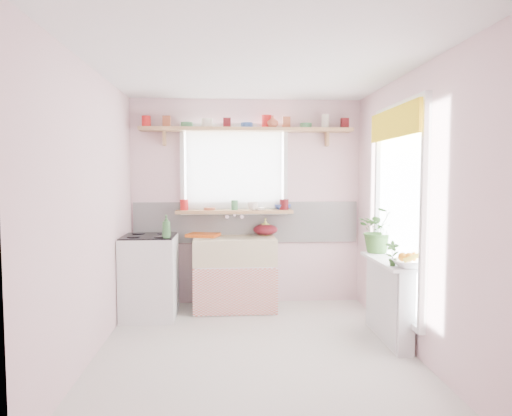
{
  "coord_description": "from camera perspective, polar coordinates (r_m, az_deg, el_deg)",
  "views": [
    {
      "loc": [
        -0.25,
        -3.99,
        1.57
      ],
      "look_at": [
        0.05,
        0.55,
        1.25
      ],
      "focal_mm": 32.0,
      "sensor_mm": 36.0,
      "label": 1
    }
  ],
  "objects": [
    {
      "name": "room",
      "position": [
        4.94,
        6.86,
        1.7
      ],
      "size": [
        3.2,
        3.2,
        3.2
      ],
      "color": "beige",
      "rests_on": "ground"
    },
    {
      "name": "sink_unit",
      "position": [
        5.41,
        -2.64,
        -8.12
      ],
      "size": [
        0.95,
        0.65,
        1.11
      ],
      "color": "white",
      "rests_on": "ground"
    },
    {
      "name": "cooker",
      "position": [
        5.23,
        -13.16,
        -8.31
      ],
      "size": [
        0.58,
        0.58,
        0.93
      ],
      "color": "white",
      "rests_on": "ground"
    },
    {
      "name": "radiator_ledge",
      "position": [
        4.62,
        16.24,
        -10.82
      ],
      "size": [
        0.22,
        0.95,
        0.78
      ],
      "color": "white",
      "rests_on": "ground"
    },
    {
      "name": "windowsill",
      "position": [
        5.49,
        -2.7,
        -0.46
      ],
      "size": [
        1.4,
        0.22,
        0.04
      ],
      "primitive_type": "cube",
      "color": "tan",
      "rests_on": "room"
    },
    {
      "name": "pine_shelf",
      "position": [
        5.5,
        -1.15,
        9.78
      ],
      "size": [
        2.52,
        0.24,
        0.04
      ],
      "primitive_type": "cube",
      "color": "tan",
      "rests_on": "room"
    },
    {
      "name": "shelf_crockery",
      "position": [
        5.51,
        -1.15,
        10.56
      ],
      "size": [
        2.47,
        0.11,
        0.12
      ],
      "color": "red",
      "rests_on": "pine_shelf"
    },
    {
      "name": "sill_crockery",
      "position": [
        5.49,
        -2.71,
        0.34
      ],
      "size": [
        1.35,
        0.11,
        0.12
      ],
      "color": "red",
      "rests_on": "windowsill"
    },
    {
      "name": "dish_tray",
      "position": [
        5.47,
        -6.62,
        -3.37
      ],
      "size": [
        0.42,
        0.36,
        0.04
      ],
      "primitive_type": "cube",
      "rotation": [
        0.0,
        0.0,
        -0.31
      ],
      "color": "#EB5B14",
      "rests_on": "sink_unit"
    },
    {
      "name": "colander",
      "position": [
        5.55,
        1.18,
        -2.71
      ],
      "size": [
        0.3,
        0.3,
        0.14
      ],
      "primitive_type": "ellipsoid",
      "rotation": [
        0.0,
        0.0,
        0.0
      ],
      "color": "#5D101A",
      "rests_on": "sink_unit"
    },
    {
      "name": "jade_plant",
      "position": [
        4.89,
        15.14,
        -2.64
      ],
      "size": [
        0.49,
        0.44,
        0.48
      ],
      "primitive_type": "imported",
      "rotation": [
        0.0,
        0.0,
        -0.17
      ],
      "color": "#366227",
      "rests_on": "radiator_ledge"
    },
    {
      "name": "fruit_bowl",
      "position": [
        4.19,
        18.58,
        -6.63
      ],
      "size": [
        0.29,
        0.29,
        0.07
      ],
      "primitive_type": "imported",
      "rotation": [
        0.0,
        0.0,
        0.04
      ],
      "color": "white",
      "rests_on": "radiator_ledge"
    },
    {
      "name": "herb_pot",
      "position": [
        4.21,
        16.67,
        -5.47
      ],
      "size": [
        0.14,
        0.11,
        0.22
      ],
      "primitive_type": "imported",
      "rotation": [
        0.0,
        0.0,
        -0.33
      ],
      "color": "#315C24",
      "rests_on": "radiator_ledge"
    },
    {
      "name": "soap_bottle_sink",
      "position": [
        5.55,
        1.18,
        -2.35
      ],
      "size": [
        0.1,
        0.1,
        0.21
      ],
      "primitive_type": "imported",
      "rotation": [
        0.0,
        0.0,
        0.05
      ],
      "color": "#DFE264",
      "rests_on": "sink_unit"
    },
    {
      "name": "sill_cup",
      "position": [
        5.44,
        -0.36,
        0.23
      ],
      "size": [
        0.15,
        0.15,
        0.1
      ],
      "primitive_type": "imported",
      "rotation": [
        0.0,
        0.0,
        -0.3
      ],
      "color": "silver",
      "rests_on": "windowsill"
    },
    {
      "name": "sill_bowl",
      "position": [
        5.59,
        3.34,
        0.15
      ],
      "size": [
        0.21,
        0.21,
        0.06
      ],
      "primitive_type": "imported",
      "rotation": [
        0.0,
        0.0,
        0.04
      ],
      "color": "#3750B3",
      "rests_on": "windowsill"
    },
    {
      "name": "shelf_vase",
      "position": [
        5.47,
        2.12,
        10.75
      ],
      "size": [
        0.14,
        0.14,
        0.14
      ],
      "primitive_type": "imported",
      "rotation": [
        0.0,
        0.0,
        0.07
      ],
      "color": "#AB4D34",
      "rests_on": "pine_shelf"
    },
    {
      "name": "cooker_bottle",
      "position": [
        4.89,
        -11.15,
        -2.28
      ],
      "size": [
        0.12,
        0.12,
        0.25
      ],
      "primitive_type": "imported",
      "rotation": [
        0.0,
        0.0,
        0.33
      ],
      "color": "#38713B",
      "rests_on": "cooker"
    },
    {
      "name": "fruit",
      "position": [
        4.19,
        18.65,
        -5.81
      ],
      "size": [
        0.2,
        0.14,
        0.1
      ],
      "color": "orange",
      "rests_on": "fruit_bowl"
    }
  ]
}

